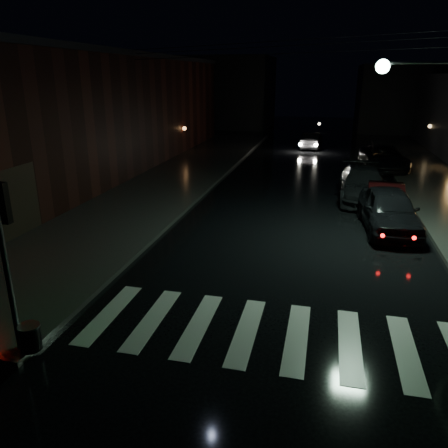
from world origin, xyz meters
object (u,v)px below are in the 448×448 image
Objects in this scene: parked_car_a at (389,210)px; parked_car_c at (362,184)px; parked_car_b at (385,201)px; parked_car_d at (384,158)px; oncoming_car at (312,140)px.

parked_car_c is (-0.72, 4.50, -0.05)m from parked_car_a.
parked_car_a is at bearing -80.73° from parked_car_c.
parked_car_b is 2.79m from parked_car_c.
parked_car_c is at bearing 94.74° from parked_car_a.
parked_car_a reaches higher than parked_car_d.
parked_car_c is at bearing 110.32° from parked_car_b.
parked_car_c is 16.14m from oncoming_car.
oncoming_car is (-3.12, 15.84, -0.11)m from parked_car_c.
parked_car_d reaches higher than oncoming_car.
parked_car_b is (0.06, 1.82, -0.13)m from parked_car_a.
parked_car_c is (-0.78, 2.68, 0.08)m from parked_car_b.
parked_car_b is at bearing -100.91° from parked_car_d.
oncoming_car is at bearing 116.26° from parked_car_d.
parked_car_b is 18.92m from oncoming_car.
oncoming_car is at bearing 96.38° from parked_car_a.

